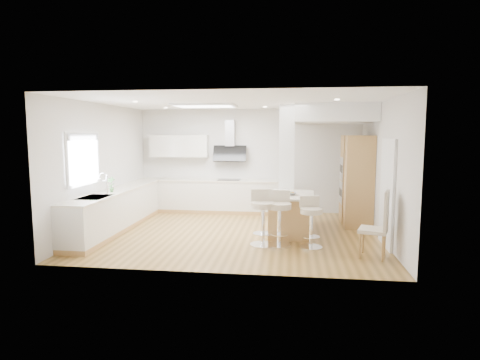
# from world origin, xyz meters

# --- Properties ---
(ground) EXTENTS (6.00, 6.00, 0.00)m
(ground) POSITION_xyz_m (0.00, 0.00, 0.00)
(ground) COLOR #A2793C
(ground) RESTS_ON ground
(ceiling) EXTENTS (6.00, 5.00, 0.02)m
(ceiling) POSITION_xyz_m (0.00, 0.00, 0.00)
(ceiling) COLOR white
(ceiling) RESTS_ON ground
(wall_back) EXTENTS (6.00, 0.04, 2.80)m
(wall_back) POSITION_xyz_m (0.00, 2.50, 1.40)
(wall_back) COLOR silver
(wall_back) RESTS_ON ground
(wall_left) EXTENTS (0.04, 5.00, 2.80)m
(wall_left) POSITION_xyz_m (-3.00, 0.00, 1.40)
(wall_left) COLOR silver
(wall_left) RESTS_ON ground
(wall_right) EXTENTS (0.04, 5.00, 2.80)m
(wall_right) POSITION_xyz_m (3.00, 0.00, 1.40)
(wall_right) COLOR silver
(wall_right) RESTS_ON ground
(skylight) EXTENTS (4.10, 2.10, 0.06)m
(skylight) POSITION_xyz_m (-0.79, 0.60, 2.77)
(skylight) COLOR silver
(skylight) RESTS_ON ground
(window_left) EXTENTS (0.06, 1.28, 1.07)m
(window_left) POSITION_xyz_m (-2.96, -0.90, 1.69)
(window_left) COLOR white
(window_left) RESTS_ON ground
(doorway_right) EXTENTS (0.05, 1.00, 2.10)m
(doorway_right) POSITION_xyz_m (2.97, -0.60, 1.00)
(doorway_right) COLOR #433A34
(doorway_right) RESTS_ON ground
(counter_left) EXTENTS (0.63, 4.50, 1.35)m
(counter_left) POSITION_xyz_m (-2.70, 0.23, 0.46)
(counter_left) COLOR tan
(counter_left) RESTS_ON ground
(counter_back) EXTENTS (3.62, 0.63, 2.50)m
(counter_back) POSITION_xyz_m (-0.91, 2.22, 0.70)
(counter_back) COLOR tan
(counter_back) RESTS_ON ground
(pillar) EXTENTS (0.35, 0.35, 2.80)m
(pillar) POSITION_xyz_m (1.05, 0.95, 1.40)
(pillar) COLOR silver
(pillar) RESTS_ON ground
(soffit) EXTENTS (1.78, 2.20, 0.40)m
(soffit) POSITION_xyz_m (2.10, 1.40, 2.60)
(soffit) COLOR white
(soffit) RESTS_ON ground
(oven_column) EXTENTS (0.63, 1.21, 2.10)m
(oven_column) POSITION_xyz_m (2.68, 1.23, 1.05)
(oven_column) COLOR tan
(oven_column) RESTS_ON ground
(peninsula) EXTENTS (1.00, 1.46, 0.93)m
(peninsula) POSITION_xyz_m (1.17, 0.11, 0.44)
(peninsula) COLOR tan
(peninsula) RESTS_ON ground
(bar_stool_a) EXTENTS (0.58, 0.58, 1.08)m
(bar_stool_a) POSITION_xyz_m (0.63, -0.88, 0.60)
(bar_stool_a) COLOR white
(bar_stool_a) RESTS_ON ground
(bar_stool_b) EXTENTS (0.49, 0.49, 1.06)m
(bar_stool_b) POSITION_xyz_m (0.94, -0.85, 0.60)
(bar_stool_b) COLOR white
(bar_stool_b) RESTS_ON ground
(bar_stool_c) EXTENTS (0.52, 0.52, 0.97)m
(bar_stool_c) POSITION_xyz_m (1.54, -0.92, 0.54)
(bar_stool_c) COLOR white
(bar_stool_c) RESTS_ON ground
(dining_chair) EXTENTS (0.58, 0.58, 1.19)m
(dining_chair) POSITION_xyz_m (2.68, -1.40, 0.63)
(dining_chair) COLOR beige
(dining_chair) RESTS_ON ground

